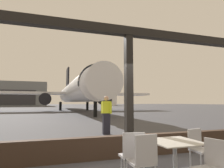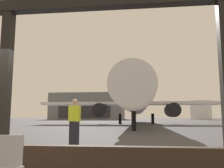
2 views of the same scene
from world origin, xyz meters
TOP-DOWN VIEW (x-y plane):
  - ground_plane at (0.00, 40.00)m, footprint 220.00×220.00m
  - window_frame at (0.00, 0.00)m, footprint 8.89×0.24m
  - dining_table at (0.19, -1.77)m, footprint 0.89×0.89m
  - cafe_chair_window_left at (0.27, -2.60)m, footprint 0.45×0.45m
  - cafe_chair_window_right at (-0.62, -1.67)m, footprint 0.45×0.45m
  - cafe_chair_aisle_left at (-0.60, -2.03)m, footprint 0.42×0.42m
  - cafe_chair_aisle_right at (0.97, -1.51)m, footprint 0.45×0.45m
  - airplane at (2.31, 28.87)m, footprint 27.15×36.98m
  - ground_crew_worker at (0.45, 3.75)m, footprint 0.41×0.45m
  - distant_hangar at (-15.74, 82.28)m, footprint 25.65×16.11m
  - fuel_storage_tank at (23.94, 80.89)m, footprint 7.26×7.26m

SIDE VIEW (x-z plane):
  - ground_plane at x=0.00m, z-range 0.00..0.00m
  - dining_table at x=0.19m, z-range 0.10..0.82m
  - cafe_chair_aisle_right at x=0.97m, z-range 0.09..0.96m
  - cafe_chair_window_left at x=0.27m, z-range 0.09..0.97m
  - cafe_chair_window_right at x=-0.62m, z-range 0.09..1.00m
  - cafe_chair_aisle_left at x=-0.60m, z-range 0.08..1.02m
  - ground_crew_worker at x=0.45m, z-range 0.03..1.77m
  - window_frame at x=0.00m, z-range -0.48..3.08m
  - fuel_storage_tank at x=23.94m, z-range 0.00..6.47m
  - airplane at x=2.31m, z-range -1.76..8.24m
  - distant_hangar at x=-15.74m, z-range 0.00..9.27m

